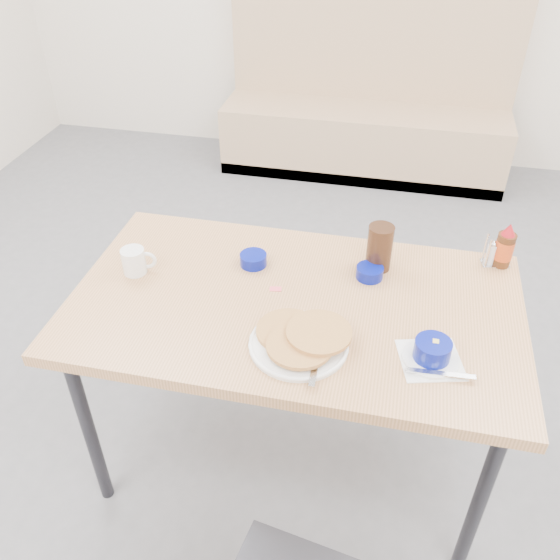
% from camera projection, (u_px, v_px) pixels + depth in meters
% --- Properties ---
extents(ground, '(6.00, 6.00, 0.00)m').
position_uv_depth(ground, '(278.00, 509.00, 2.11)').
color(ground, slate).
rests_on(ground, ground).
extents(booth_bench, '(1.90, 0.56, 1.22)m').
position_uv_depth(booth_bench, '(366.00, 119.00, 4.06)').
color(booth_bench, tan).
rests_on(booth_bench, ground).
extents(dining_table, '(1.40, 0.80, 0.76)m').
position_uv_depth(dining_table, '(294.00, 316.00, 1.88)').
color(dining_table, tan).
rests_on(dining_table, ground).
extents(pancake_plate, '(0.29, 0.30, 0.05)m').
position_uv_depth(pancake_plate, '(301.00, 340.00, 1.67)').
color(pancake_plate, white).
rests_on(pancake_plate, dining_table).
extents(coffee_mug, '(0.11, 0.08, 0.09)m').
position_uv_depth(coffee_mug, '(135.00, 261.00, 1.94)').
color(coffee_mug, white).
rests_on(coffee_mug, dining_table).
extents(grits_setting, '(0.22, 0.20, 0.07)m').
position_uv_depth(grits_setting, '(432.00, 353.00, 1.62)').
color(grits_setting, white).
rests_on(grits_setting, dining_table).
extents(creamer_bowl, '(0.09, 0.09, 0.04)m').
position_uv_depth(creamer_bowl, '(253.00, 260.00, 1.99)').
color(creamer_bowl, '#05107E').
rests_on(creamer_bowl, dining_table).
extents(butter_bowl, '(0.09, 0.09, 0.04)m').
position_uv_depth(butter_bowl, '(370.00, 272.00, 1.93)').
color(butter_bowl, '#05107E').
rests_on(butter_bowl, dining_table).
extents(amber_tumbler, '(0.11, 0.11, 0.16)m').
position_uv_depth(amber_tumbler, '(380.00, 248.00, 1.94)').
color(amber_tumbler, black).
rests_on(amber_tumbler, dining_table).
extents(condiment_caddy, '(0.10, 0.07, 0.11)m').
position_uv_depth(condiment_caddy, '(497.00, 255.00, 1.98)').
color(condiment_caddy, silver).
rests_on(condiment_caddy, dining_table).
extents(syrup_bottle, '(0.06, 0.06, 0.16)m').
position_uv_depth(syrup_bottle, '(505.00, 247.00, 1.96)').
color(syrup_bottle, '#47230F').
rests_on(syrup_bottle, dining_table).
extents(sugar_wrapper, '(0.04, 0.03, 0.00)m').
position_uv_depth(sugar_wrapper, '(275.00, 289.00, 1.89)').
color(sugar_wrapper, '#FF5465').
rests_on(sugar_wrapper, dining_table).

